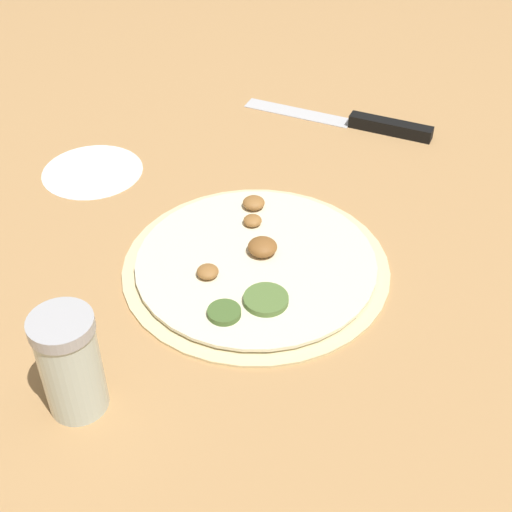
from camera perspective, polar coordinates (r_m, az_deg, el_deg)
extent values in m
plane|color=tan|center=(0.79, 0.00, -0.92)|extent=(3.00, 3.00, 0.00)
cylinder|color=beige|center=(0.78, 0.00, -0.74)|extent=(0.29, 0.29, 0.01)
cylinder|color=#EFE5C1|center=(0.78, 0.00, -0.45)|extent=(0.26, 0.26, 0.00)
ellipsoid|color=#996633|center=(0.83, -0.28, 2.86)|extent=(0.02, 0.02, 0.01)
ellipsoid|color=brown|center=(0.79, 0.35, 0.80)|extent=(0.03, 0.03, 0.02)
ellipsoid|color=#996633|center=(0.76, -3.89, -1.25)|extent=(0.02, 0.02, 0.01)
cylinder|color=#47662D|center=(0.72, -2.56, -4.53)|extent=(0.03, 0.03, 0.01)
cylinder|color=#567538|center=(0.73, 0.80, -3.50)|extent=(0.05, 0.05, 0.01)
ellipsoid|color=#996633|center=(0.85, -0.18, 4.28)|extent=(0.03, 0.03, 0.01)
cube|color=silver|center=(1.08, 3.36, 11.38)|extent=(0.04, 0.16, 0.00)
cube|color=black|center=(1.04, 10.70, 10.10)|extent=(0.03, 0.12, 0.02)
cylinder|color=silver|center=(0.64, -14.54, -8.72)|extent=(0.05, 0.05, 0.09)
cylinder|color=#B2B2B7|center=(0.60, -15.36, -5.37)|extent=(0.06, 0.06, 0.01)
cylinder|color=white|center=(0.96, -12.95, 6.63)|extent=(0.13, 0.13, 0.00)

